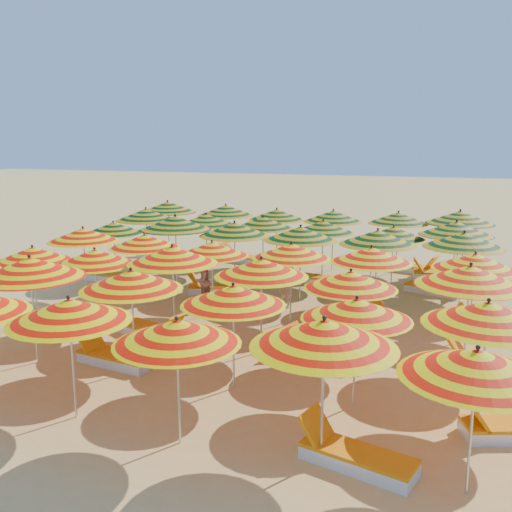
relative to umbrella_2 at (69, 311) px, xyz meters
name	(u,v)px	position (x,y,z in m)	size (l,w,h in m)	color
ground	(250,317)	(1.09, 6.25, -1.93)	(120.00, 120.00, 0.00)	#E3B465
umbrella_2	(69,311)	(0.00, 0.00, 0.00)	(2.29, 2.29, 2.20)	silver
umbrella_3	(177,332)	(2.09, -0.22, -0.08)	(2.20, 2.20, 2.11)	silver
umbrella_4	(324,334)	(4.32, -0.05, 0.08)	(2.50, 2.50, 2.29)	silver
umbrella_5	(477,364)	(6.37, -0.23, -0.04)	(2.21, 2.21, 2.15)	silver
umbrella_7	(30,268)	(-2.28, 1.85, 0.17)	(2.52, 2.52, 2.39)	silver
umbrella_8	(131,280)	(-0.05, 2.12, 0.01)	(2.37, 2.37, 2.21)	silver
umbrella_9	(233,295)	(2.20, 1.95, -0.07)	(2.51, 2.51, 2.12)	silver
umbrella_10	(357,309)	(4.52, 1.90, -0.10)	(2.46, 2.46, 2.08)	silver
umbrella_11	(488,314)	(6.64, 1.87, 0.03)	(2.70, 2.70, 2.23)	silver
umbrella_12	(33,254)	(-4.06, 4.10, -0.10)	(1.99, 1.99, 2.09)	silver
umbrella_13	(95,257)	(-2.22, 4.10, -0.05)	(2.31, 2.31, 2.14)	silver
umbrella_14	(172,255)	(-0.17, 4.22, 0.11)	(2.70, 2.70, 2.32)	silver
umbrella_15	(261,268)	(2.13, 3.95, 0.02)	(2.72, 2.72, 2.22)	silver
umbrella_16	(351,280)	(4.10, 3.91, -0.09)	(2.55, 2.55, 2.09)	silver
umbrella_17	(470,276)	(6.45, 4.17, 0.12)	(2.23, 2.23, 2.33)	silver
umbrella_18	(83,235)	(-4.17, 6.46, 0.03)	(2.25, 2.25, 2.22)	silver
umbrella_19	(145,241)	(-2.12, 6.41, -0.04)	(2.36, 2.36, 2.15)	silver
umbrella_20	(212,249)	(0.03, 6.20, -0.10)	(2.09, 2.09, 2.08)	silver
umbrella_21	(291,251)	(2.22, 6.22, -0.02)	(2.54, 2.54, 2.17)	silver
umbrella_22	(371,255)	(4.24, 6.34, -0.02)	(2.09, 2.09, 2.17)	silver
umbrella_23	(475,262)	(6.66, 6.46, -0.05)	(2.60, 2.60, 2.14)	silver
umbrella_24	(113,228)	(-4.47, 8.57, -0.10)	(2.04, 2.04, 2.09)	silver
umbrella_25	(175,223)	(-2.13, 8.43, 0.20)	(2.93, 2.93, 2.42)	silver
umbrella_26	(235,229)	(-0.15, 8.45, 0.09)	(2.76, 2.76, 2.30)	silver
umbrella_27	(301,234)	(1.96, 8.30, 0.09)	(2.45, 2.45, 2.30)	silver
umbrella_28	(378,237)	(4.17, 8.32, 0.09)	(2.37, 2.37, 2.30)	silver
umbrella_29	(464,240)	(6.46, 8.54, 0.10)	(2.32, 2.32, 2.31)	silver
umbrella_30	(146,215)	(-4.31, 10.50, 0.11)	(2.53, 2.53, 2.32)	silver
umbrella_31	(206,220)	(-2.04, 10.69, 0.00)	(2.69, 2.69, 2.20)	silver
umbrella_32	(263,223)	(0.10, 10.58, 0.01)	(2.57, 2.57, 2.20)	silver
umbrella_33	(323,227)	(2.20, 10.39, -0.01)	(2.65, 2.65, 2.18)	silver
umbrella_34	(393,233)	(4.44, 10.48, -0.10)	(2.14, 2.14, 2.08)	silver
umbrella_35	(456,229)	(6.30, 10.34, 0.14)	(2.62, 2.62, 2.36)	silver
umbrella_36	(168,207)	(-4.44, 12.50, 0.16)	(2.77, 2.77, 2.37)	silver
umbrella_37	(226,210)	(-2.08, 12.75, 0.08)	(2.38, 2.38, 2.29)	silver
umbrella_38	(277,215)	(0.02, 12.55, 0.03)	(2.63, 2.63, 2.23)	silver
umbrella_39	(333,216)	(2.15, 12.48, 0.07)	(2.75, 2.75, 2.27)	silver
umbrella_40	(398,218)	(4.40, 12.88, 0.05)	(2.47, 2.47, 2.25)	silver
umbrella_41	(460,217)	(6.45, 12.54, 0.20)	(2.50, 2.50, 2.42)	silver
lounger_0	(355,457)	(4.83, -0.02, -1.78)	(1.83, 1.04, 0.69)	white
lounger_1	(114,357)	(-0.65, 2.28, -1.78)	(1.81, 0.87, 0.69)	white
lounger_3	(153,331)	(-0.67, 4.07, -1.78)	(1.83, 1.08, 0.69)	white
lounger_4	(320,354)	(3.51, 3.84, -1.78)	(1.83, 1.10, 0.69)	white
lounger_5	(489,365)	(6.95, 4.30, -1.78)	(1.79, 0.81, 0.69)	white
lounger_6	(349,320)	(3.73, 6.35, -1.78)	(1.82, 1.22, 0.69)	white
lounger_7	(491,330)	(7.16, 6.67, -1.78)	(1.82, 0.97, 0.69)	white
lounger_8	(102,275)	(-5.07, 8.67, -1.78)	(1.76, 0.67, 0.69)	white
lounger_9	(215,288)	(-0.75, 8.28, -1.78)	(1.83, 1.07, 0.69)	white
lounger_10	(276,275)	(0.60, 10.48, -1.78)	(1.81, 0.92, 0.69)	white
lounger_11	(305,278)	(1.61, 10.49, -1.78)	(1.81, 0.87, 0.69)	white
lounger_12	(435,289)	(5.79, 10.28, -1.78)	(1.83, 1.14, 0.69)	white
lounger_13	(157,254)	(-5.04, 12.61, -1.78)	(1.76, 0.68, 0.69)	white
lounger_14	(239,258)	(-1.58, 12.87, -1.78)	(1.83, 1.04, 0.69)	white
lounger_15	(413,268)	(4.99, 13.10, -1.78)	(1.83, 1.10, 0.69)	white
lounger_16	(438,274)	(5.85, 12.36, -1.78)	(1.78, 0.76, 0.69)	white
beachgoer_a	(285,283)	(1.72, 7.47, -1.22)	(0.52, 0.34, 1.42)	tan
beachgoer_b	(202,281)	(-0.74, 7.23, -1.28)	(0.63, 0.49, 1.30)	tan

